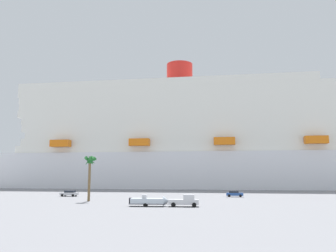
# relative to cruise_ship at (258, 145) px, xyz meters

# --- Properties ---
(ground_plane) EXTENTS (600.00, 600.00, 0.00)m
(ground_plane) POSITION_rel_cruise_ship_xyz_m (-20.19, -44.44, -17.89)
(ground_plane) COLOR gray
(cruise_ship) EXTENTS (281.21, 56.58, 64.01)m
(cruise_ship) POSITION_rel_cruise_ship_xyz_m (0.00, 0.00, 0.00)
(cruise_ship) COLOR white
(cruise_ship) RESTS_ON ground_plane
(pickup_truck) EXTENTS (5.85, 2.99, 2.20)m
(pickup_truck) POSITION_rel_cruise_ship_xyz_m (-14.96, -85.46, -16.84)
(pickup_truck) COLOR silver
(pickup_truck) RESTS_ON ground_plane
(small_boat_on_trailer) EXTENTS (8.56, 3.12, 2.15)m
(small_boat_on_trailer) POSITION_rel_cruise_ship_xyz_m (-21.06, -86.47, -16.93)
(small_boat_on_trailer) COLOR #595960
(small_boat_on_trailer) RESTS_ON ground_plane
(palm_tree) EXTENTS (2.90, 2.89, 9.93)m
(palm_tree) POSITION_rel_cruise_ship_xyz_m (-37.97, -78.31, -9.97)
(palm_tree) COLOR brown
(palm_tree) RESTS_ON ground_plane
(parked_car_silver_sedan) EXTENTS (4.73, 2.48, 1.58)m
(parked_car_silver_sedan) POSITION_rel_cruise_ship_xyz_m (-50.50, -64.88, -17.05)
(parked_car_silver_sedan) COLOR silver
(parked_car_silver_sedan) RESTS_ON ground_plane
(parked_car_blue_suv) EXTENTS (4.41, 2.19, 1.58)m
(parked_car_blue_suv) POSITION_rel_cruise_ship_xyz_m (-7.47, -56.20, -17.06)
(parked_car_blue_suv) COLOR #264C99
(parked_car_blue_suv) RESTS_ON ground_plane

